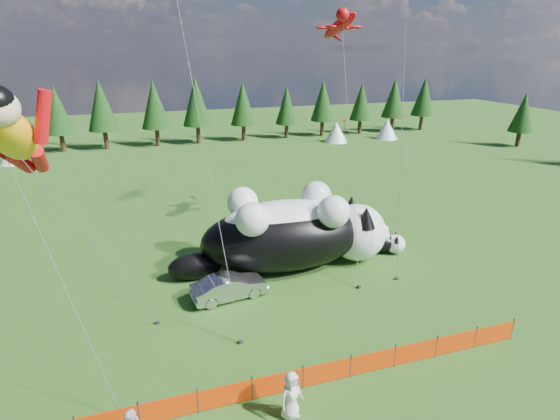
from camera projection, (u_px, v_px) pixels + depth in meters
name	position (u px, v px, depth m)	size (l,w,h in m)	color
ground	(258.00, 346.00, 19.25)	(160.00, 160.00, 0.00)	#0E3C0B
safety_fence	(278.00, 383.00, 16.40)	(22.06, 0.06, 1.10)	#262626
tree_line	(170.00, 115.00, 58.07)	(90.00, 4.00, 8.00)	black
festival_tents	(260.00, 137.00, 57.64)	(50.00, 3.20, 2.80)	white
cat_large	(294.00, 231.00, 25.58)	(13.16, 5.06, 4.75)	black
cat_small	(373.00, 240.00, 27.98)	(4.30, 2.98, 1.66)	black
car	(230.00, 287.00, 22.74)	(1.38, 3.97, 1.31)	#B7B6BB
spectator_e	(291.00, 395.00, 15.24)	(0.92, 0.60, 1.89)	silver
superhero_kite	(15.00, 137.00, 13.49)	(5.66, 5.53, 12.17)	#F1A70C
gecko_kite	(340.00, 26.00, 27.91)	(4.05, 11.96, 16.47)	red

